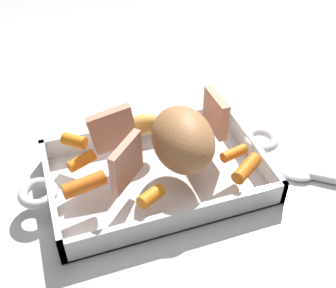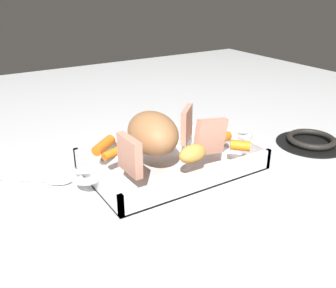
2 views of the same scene
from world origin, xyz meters
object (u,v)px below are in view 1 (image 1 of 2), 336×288
roast_slice_thick (126,163)px  potato_whole (144,124)px  baby_carrot_northeast (247,168)px  serving_spoon (330,179)px  roasting_dish (157,174)px  baby_carrot_center_left (151,196)px  baby_carrot_center_right (74,141)px  baby_carrot_southwest (82,161)px  baby_carrot_long (234,153)px  pork_roast (183,139)px  baby_carrot_short (84,185)px  roast_slice_thin (113,130)px  roast_slice_outer (216,113)px

roast_slice_thick → potato_whole: roast_slice_thick is taller
baby_carrot_northeast → serving_spoon: (0.15, -0.03, -0.05)m
roasting_dish → baby_carrot_center_left: bearing=-113.2°
baby_carrot_center_right → potato_whole: 0.12m
baby_carrot_southwest → baby_carrot_northeast: size_ratio=0.75×
roasting_dish → baby_carrot_long: bearing=-14.7°
pork_roast → potato_whole: bearing=115.6°
serving_spoon → baby_carrot_center_right: bearing=11.9°
baby_carrot_short → baby_carrot_center_right: size_ratio=1.60×
roast_slice_thin → baby_carrot_center_right: (-0.06, 0.02, -0.03)m
baby_carrot_center_left → serving_spoon: size_ratio=0.22×
roast_slice_thin → serving_spoon: bearing=-25.3°
baby_carrot_center_right → baby_carrot_center_left: same height
baby_carrot_center_right → baby_carrot_northeast: 0.29m
roasting_dish → roast_slice_outer: bearing=20.7°
roasting_dish → potato_whole: bearing=89.6°
baby_carrot_long → baby_carrot_center_right: bearing=155.0°
roast_slice_thin → pork_roast: bearing=-34.0°
pork_roast → baby_carrot_long: 0.09m
potato_whole → serving_spoon: (0.28, -0.18, -0.06)m
pork_roast → baby_carrot_center_left: bearing=-136.7°
roasting_dish → baby_carrot_center_right: (-0.12, 0.08, 0.04)m
roast_slice_thick → serving_spoon: roast_slice_thick is taller
roast_slice_thin → potato_whole: roast_slice_thin is taller
roasting_dish → roast_slice_thick: size_ratio=5.95×
roast_slice_thin → baby_carrot_short: bearing=-128.1°
baby_carrot_center_left → potato_whole: size_ratio=0.70×
roast_slice_thick → baby_carrot_center_left: bearing=-67.6°
roast_slice_thin → serving_spoon: 0.38m
roast_slice_outer → baby_carrot_southwest: size_ratio=1.54×
baby_carrot_short → baby_carrot_long: baby_carrot_short is taller
roast_slice_thick → baby_carrot_short: size_ratio=1.14×
roasting_dish → baby_carrot_southwest: (-0.12, 0.03, 0.04)m
pork_roast → potato_whole: size_ratio=2.30×
roast_slice_outer → roasting_dish: bearing=-159.3°
baby_carrot_center_right → serving_spoon: bearing=-24.6°
baby_carrot_center_left → baby_carrot_long: baby_carrot_center_left is taller
baby_carrot_northeast → serving_spoon: size_ratio=0.32×
baby_carrot_long → roast_slice_thick: bearing=178.2°
roast_slice_thin → roast_slice_thick: 0.08m
roasting_dish → baby_carrot_short: 0.13m
potato_whole → serving_spoon: potato_whole is taller
roast_slice_thick → potato_whole: bearing=61.1°
roast_slice_thin → roast_slice_outer: roast_slice_thin is taller
roast_slice_outer → baby_carrot_northeast: bearing=-88.6°
roast_slice_thin → potato_whole: (0.06, 0.02, -0.02)m
baby_carrot_short → baby_carrot_center_left: bearing=-31.2°
roast_slice_thin → baby_carrot_center_left: roast_slice_thin is taller
pork_roast → roast_slice_thin: size_ratio=1.86×
baby_carrot_long → potato_whole: potato_whole is taller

